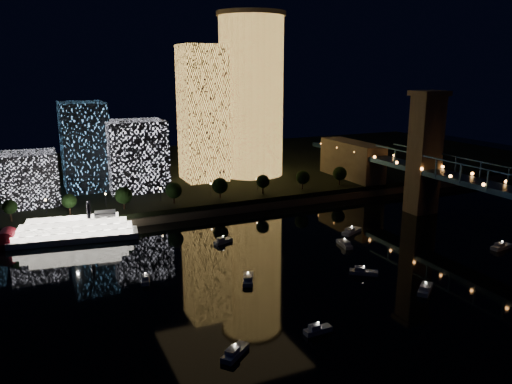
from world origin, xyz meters
TOP-DOWN VIEW (x-y plane):
  - ground at (0.00, 0.00)m, footprint 520.00×520.00m
  - far_bank at (0.00, 160.00)m, footprint 420.00×160.00m
  - seawall at (0.00, 82.00)m, footprint 420.00×6.00m
  - tower_cylindrical at (22.47, 128.35)m, footprint 34.00×34.00m
  - tower_rectangular at (-3.94, 126.58)m, footprint 20.26×20.26m
  - midrise_blocks at (-63.93, 122.99)m, footprint 88.59×42.46m
  - riverboat at (-72.14, 72.80)m, footprint 46.97×16.05m
  - motorboats at (-2.54, 12.57)m, footprint 120.22×71.70m
  - esplanade_trees at (-25.86, 88.00)m, footprint 166.52×6.74m
  - street_lamps at (-34.00, 94.00)m, footprint 132.70×0.70m

SIDE VIEW (x-z plane):
  - ground at x=0.00m, z-range 0.00..0.00m
  - motorboats at x=-2.54m, z-range -0.58..2.20m
  - seawall at x=0.00m, z-range 0.00..3.00m
  - far_bank at x=0.00m, z-range 0.00..5.00m
  - riverboat at x=-72.14m, z-range -3.38..10.51m
  - street_lamps at x=-34.00m, z-range 6.20..11.85m
  - esplanade_trees at x=-25.86m, z-range 6.04..14.91m
  - midrise_blocks at x=-63.93m, z-range 1.18..40.24m
  - tower_rectangular at x=-3.94m, z-range 5.00..69.45m
  - tower_cylindrical at x=22.47m, z-range 5.13..85.28m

